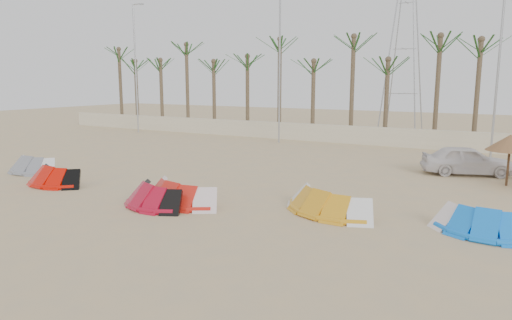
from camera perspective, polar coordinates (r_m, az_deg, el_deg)
The scene contains 15 objects.
ground at distance 14.19m, azimuth -12.20°, elevation -8.80°, with size 120.00×120.00×0.00m, color tan.
boundary_wall at distance 33.43m, azimuth 13.69°, elevation 2.97°, with size 60.00×0.30×1.30m, color beige.
palm_line at distance 34.55m, azimuth 15.89°, elevation 12.73°, with size 52.00×4.00×7.70m.
lamp_a at distance 41.73m, azimuth -14.78°, elevation 11.28°, with size 1.25×0.14×11.00m.
lamp_b at distance 33.54m, azimuth 3.02°, elevation 12.02°, with size 1.25×0.14×11.00m.
lamp_c at distance 30.00m, azimuth 28.19°, elevation 11.15°, with size 1.25×0.14×11.00m.
pylon at distance 39.06m, azimuth 17.51°, elevation 2.79°, with size 3.00×3.00×14.00m, color #A5A8AD, non-canonical shape.
kite_grey at distance 25.21m, azimuth -25.77°, elevation -0.43°, with size 3.01×1.70×0.90m.
kite_red_left at distance 21.89m, azimuth -23.40°, elevation -1.68°, with size 3.16×1.63×0.90m.
kite_red_mid at distance 17.10m, azimuth -12.17°, elevation -4.14°, with size 3.36×2.27×0.90m.
kite_red_right at distance 17.37m, azimuth -8.96°, elevation -3.80°, with size 3.87×2.19×0.90m.
kite_orange at distance 16.08m, azimuth 9.25°, elevation -4.92°, with size 3.99×2.66×0.90m.
kite_blue at distance 15.32m, azimuth 27.08°, elevation -6.65°, with size 3.23×1.75×0.90m.
parasol_left at distance 22.31m, azimuth 29.19°, elevation 1.90°, with size 1.95×1.95×2.24m.
car at distance 24.30m, azimuth 24.85°, elevation -0.02°, with size 1.66×4.14×1.41m, color silver.
Camera 1 is at (9.06, -9.95, 4.48)m, focal length 32.00 mm.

